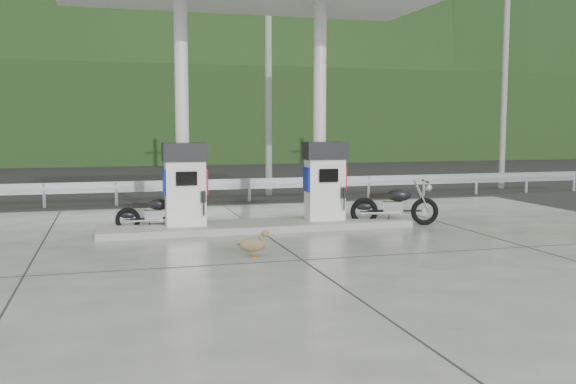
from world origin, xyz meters
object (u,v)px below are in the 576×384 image
object	(u,v)px
gas_pump_left	(185,184)
gas_pump_right	(325,181)
motorcycle_right	(395,205)
duck	(252,245)
motorcycle_left	(155,214)

from	to	relation	value
gas_pump_left	gas_pump_right	world-z (taller)	same
gas_pump_right	motorcycle_right	bearing A→B (deg)	-8.76
gas_pump_left	duck	size ratio (longest dim) A/B	3.14
gas_pump_right	motorcycle_right	distance (m)	1.77
gas_pump_left	gas_pump_right	size ratio (longest dim) A/B	1.00
motorcycle_left	duck	size ratio (longest dim) A/B	2.82
motorcycle_left	gas_pump_left	bearing A→B (deg)	-29.40
gas_pump_right	duck	distance (m)	3.90
motorcycle_left	motorcycle_right	distance (m)	5.51
gas_pump_left	gas_pump_right	xyz separation A→B (m)	(3.20, 0.00, 0.00)
gas_pump_right	motorcycle_left	xyz separation A→B (m)	(-3.82, 0.39, -0.67)
gas_pump_left	duck	bearing A→B (deg)	-74.49
gas_pump_left	duck	distance (m)	3.21
motorcycle_right	gas_pump_left	bearing A→B (deg)	-167.73
motorcycle_left	motorcycle_right	size ratio (longest dim) A/B	0.84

